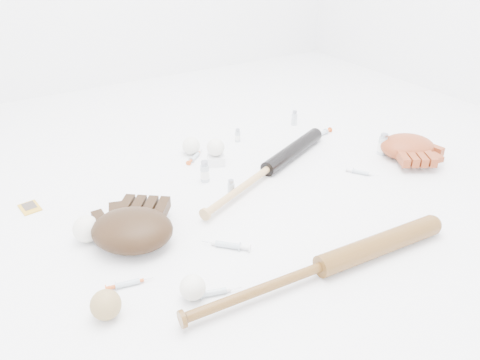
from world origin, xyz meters
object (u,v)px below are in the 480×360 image
bat_dark (268,169)px  bat_wood (322,266)px  glove_dark (132,229)px  pedestal (216,159)px

bat_dark → bat_wood: bearing=-133.2°
bat_wood → glove_dark: bearing=137.3°
bat_dark → pedestal: bat_dark is taller
bat_wood → bat_dark: bearing=73.7°
bat_dark → pedestal: 0.23m
glove_dark → pedestal: bearing=73.2°
bat_dark → bat_wood: 0.58m
glove_dark → pedestal: size_ratio=4.31×
bat_wood → pedestal: (0.07, 0.74, -0.01)m
bat_wood → pedestal: bat_wood is taller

